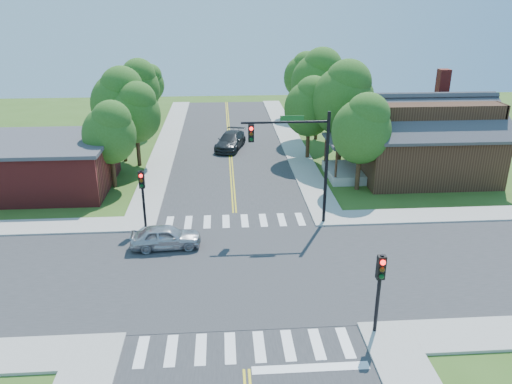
{
  "coord_description": "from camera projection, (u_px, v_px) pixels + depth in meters",
  "views": [
    {
      "loc": [
        -0.71,
        -22.92,
        13.47
      ],
      "look_at": [
        1.3,
        5.71,
        2.2
      ],
      "focal_mm": 35.0,
      "sensor_mm": 36.0,
      "label": 1
    }
  ],
  "objects": [
    {
      "name": "sidewalk_ne",
      "position": [
        420.0,
        167.0,
        41.94
      ],
      "size": [
        40.0,
        40.0,
        0.14
      ],
      "color": "#9E9B93",
      "rests_on": "ground"
    },
    {
      "name": "car_dgrey",
      "position": [
        230.0,
        141.0,
        47.02
      ],
      "size": [
        4.79,
        6.31,
        1.52
      ],
      "primitive_type": "imported",
      "rotation": [
        0.0,
        0.0,
        -0.27
      ],
      "color": "#27292B",
      "rests_on": "ground"
    },
    {
      "name": "centerline",
      "position": [
        239.0,
        270.0,
        26.23
      ],
      "size": [
        0.3,
        90.0,
        0.01
      ],
      "color": "gold",
      "rests_on": "ground"
    },
    {
      "name": "tree_e_d",
      "position": [
        304.0,
        74.0,
        57.9
      ],
      "size": [
        4.53,
        4.31,
        7.71
      ],
      "color": "#382314",
      "rests_on": "ground"
    },
    {
      "name": "signal_pole_nw",
      "position": [
        142.0,
        189.0,
        30.09
      ],
      "size": [
        0.34,
        0.42,
        3.8
      ],
      "color": "black",
      "rests_on": "ground"
    },
    {
      "name": "tree_w_a",
      "position": [
        110.0,
        131.0,
        36.27
      ],
      "size": [
        3.9,
        3.71,
        6.64
      ],
      "color": "#382314",
      "rests_on": "ground"
    },
    {
      "name": "road_ew",
      "position": [
        239.0,
        271.0,
        26.24
      ],
      "size": [
        90.0,
        10.0,
        0.04
      ],
      "primitive_type": "cube",
      "color": "#2D2D30",
      "rests_on": "ground"
    },
    {
      "name": "tree_house",
      "position": [
        310.0,
        105.0,
        42.68
      ],
      "size": [
        4.31,
        4.1,
        7.33
      ],
      "color": "#382314",
      "rests_on": "ground"
    },
    {
      "name": "crosswalk_south",
      "position": [
        245.0,
        347.0,
        20.48
      ],
      "size": [
        8.85,
        2.0,
        0.01
      ],
      "color": "white",
      "rests_on": "ground"
    },
    {
      "name": "tree_e_c",
      "position": [
        319.0,
        80.0,
        48.3
      ],
      "size": [
        5.34,
        5.07,
        9.08
      ],
      "color": "#382314",
      "rests_on": "ground"
    },
    {
      "name": "car_silver",
      "position": [
        166.0,
        237.0,
        28.41
      ],
      "size": [
        2.04,
        4.16,
        1.36
      ],
      "primitive_type": "imported",
      "rotation": [
        0.0,
        0.0,
        1.63
      ],
      "color": "#B4B5BB",
      "rests_on": "ground"
    },
    {
      "name": "tree_w_c",
      "position": [
        137.0,
        85.0,
        50.03
      ],
      "size": [
        4.63,
        4.4,
        7.87
      ],
      "color": "#382314",
      "rests_on": "ground"
    },
    {
      "name": "building_nw",
      "position": [
        40.0,
        164.0,
        36.9
      ],
      "size": [
        10.4,
        8.4,
        3.73
      ],
      "color": "maroon",
      "rests_on": "ground"
    },
    {
      "name": "sidewalk_nw",
      "position": [
        34.0,
        176.0,
        39.88
      ],
      "size": [
        40.0,
        40.0,
        0.14
      ],
      "color": "#9E9B93",
      "rests_on": "ground"
    },
    {
      "name": "tree_w_b",
      "position": [
        120.0,
        100.0,
        41.82
      ],
      "size": [
        4.84,
        4.6,
        8.23
      ],
      "color": "#382314",
      "rests_on": "ground"
    },
    {
      "name": "crosswalk_north",
      "position": [
        235.0,
        221.0,
        31.99
      ],
      "size": [
        8.85,
        2.0,
        0.01
      ],
      "color": "white",
      "rests_on": "ground"
    },
    {
      "name": "intersection_patch",
      "position": [
        239.0,
        271.0,
        26.25
      ],
      "size": [
        10.2,
        10.2,
        0.06
      ],
      "primitive_type": "cube",
      "color": "#2D2D30",
      "rests_on": "ground"
    },
    {
      "name": "house_ne",
      "position": [
        423.0,
        135.0,
        39.23
      ],
      "size": [
        13.05,
        8.8,
        7.11
      ],
      "color": "black",
      "rests_on": "ground"
    },
    {
      "name": "road_ns",
      "position": [
        239.0,
        271.0,
        26.24
      ],
      "size": [
        10.0,
        90.0,
        0.04
      ],
      "primitive_type": "cube",
      "color": "#2D2D30",
      "rests_on": "ground"
    },
    {
      "name": "stop_bar",
      "position": [
        311.0,
        369.0,
        19.36
      ],
      "size": [
        4.6,
        0.45,
        0.09
      ],
      "primitive_type": "cube",
      "color": "white",
      "rests_on": "ground"
    },
    {
      "name": "tree_e_b",
      "position": [
        344.0,
        96.0,
        41.03
      ],
      "size": [
        5.21,
        4.95,
        8.86
      ],
      "color": "#382314",
      "rests_on": "ground"
    },
    {
      "name": "tree_e_a",
      "position": [
        363.0,
        127.0,
        35.61
      ],
      "size": [
        4.28,
        4.07,
        7.28
      ],
      "color": "#382314",
      "rests_on": "ground"
    },
    {
      "name": "ground",
      "position": [
        239.0,
        271.0,
        26.25
      ],
      "size": [
        100.0,
        100.0,
        0.0
      ],
      "primitive_type": "plane",
      "color": "#36571B",
      "rests_on": "ground"
    },
    {
      "name": "tree_bldg",
      "position": [
        136.0,
        111.0,
        40.94
      ],
      "size": [
        4.22,
        4.01,
        7.17
      ],
      "color": "#382314",
      "rests_on": "ground"
    },
    {
      "name": "signal_pole_se",
      "position": [
        380.0,
        280.0,
        20.42
      ],
      "size": [
        0.34,
        0.42,
        3.8
      ],
      "color": "black",
      "rests_on": "ground"
    },
    {
      "name": "signal_mast_ne",
      "position": [
        300.0,
        151.0,
        29.92
      ],
      "size": [
        5.3,
        0.42,
        7.2
      ],
      "color": "black",
      "rests_on": "ground"
    },
    {
      "name": "tree_w_d",
      "position": [
        149.0,
        82.0,
        58.43
      ],
      "size": [
        3.68,
        3.5,
        6.26
      ],
      "color": "#382314",
      "rests_on": "ground"
    }
  ]
}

